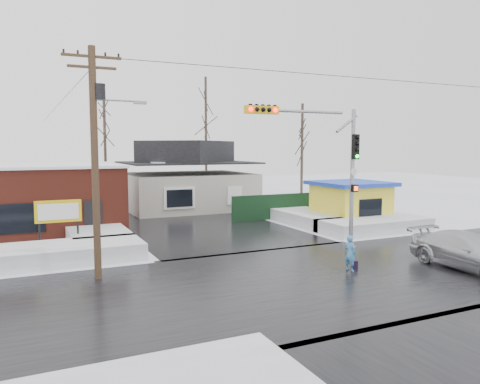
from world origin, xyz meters
name	(u,v)px	position (x,y,z in m)	size (l,w,h in m)	color
ground	(318,277)	(0.00, 0.00, 0.00)	(120.00, 120.00, 0.00)	white
road_ns	(318,277)	(0.00, 0.00, 0.01)	(10.00, 120.00, 0.02)	black
road_ew	(318,277)	(0.00, 0.00, 0.01)	(120.00, 10.00, 0.02)	black
snowbank_nw	(64,253)	(-9.00, 7.00, 0.40)	(7.00, 3.00, 0.80)	white
snowbank_ne	(374,225)	(9.00, 7.00, 0.40)	(7.00, 3.00, 0.80)	white
snowbank_nside_w	(94,232)	(-7.00, 12.00, 0.40)	(3.00, 8.00, 0.80)	white
snowbank_nside_e	(303,216)	(7.00, 12.00, 0.40)	(3.00, 8.00, 0.80)	white
traffic_signal	(326,161)	(2.43, 2.97, 4.54)	(6.05, 0.68, 7.00)	gray
utility_pole	(96,149)	(-7.93, 3.50, 5.11)	(3.15, 0.44, 9.00)	#382619
brick_building	(15,199)	(-11.00, 15.99, 2.08)	(12.20, 8.20, 4.12)	maroon
marquee_sign	(58,213)	(-9.00, 9.49, 1.92)	(2.20, 0.21, 2.55)	black
house	(187,178)	(2.00, 22.00, 2.62)	(10.40, 8.40, 5.76)	#B4AFA3
kiosk	(350,202)	(9.50, 9.99, 1.46)	(4.60, 4.60, 2.88)	yellow
fence	(282,206)	(6.50, 14.00, 0.90)	(8.00, 0.12, 1.80)	black
tree_far_left	(104,114)	(-4.00, 26.00, 7.95)	(3.00, 3.00, 10.00)	#332821
tree_far_mid	(206,102)	(6.00, 28.00, 9.54)	(3.00, 3.00, 12.00)	#332821
tree_far_right	(302,125)	(12.00, 20.00, 7.16)	(3.00, 3.00, 9.00)	#332821
pedestrian	(350,254)	(1.71, 0.17, 0.75)	(0.55, 0.36, 1.50)	#4789C6
car	(469,252)	(6.51, -1.70, 0.76)	(2.13, 5.24, 1.52)	silver
shopping_bag	(354,266)	(2.06, 0.30, 0.17)	(0.28, 0.12, 0.35)	black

